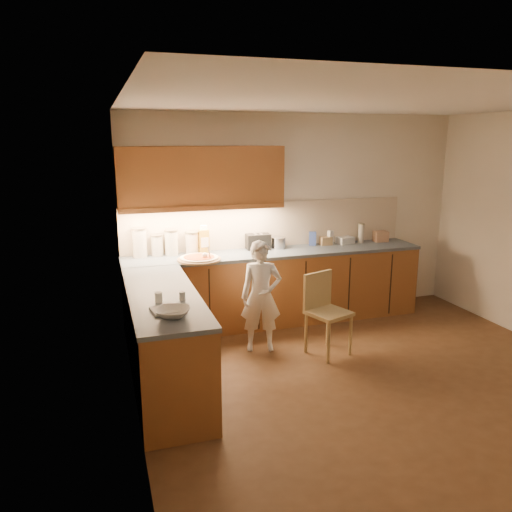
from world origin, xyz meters
name	(u,v)px	position (x,y,z in m)	size (l,w,h in m)	color
room	(379,207)	(0.00, 0.00, 1.68)	(4.54, 4.50, 2.62)	#50321B
l_counter	(245,301)	(-0.92, 1.25, 0.46)	(3.77, 2.62, 0.92)	brown
backsplash	(269,224)	(-0.38, 1.99, 1.21)	(3.75, 0.02, 0.58)	beige
upper_cabinets	(201,177)	(-1.27, 1.82, 1.85)	(1.95, 0.36, 0.73)	brown
pizza_on_board	(199,259)	(-1.39, 1.51, 0.94)	(0.50, 0.50, 0.20)	#A17D50
child	(261,296)	(-0.83, 0.93, 0.61)	(0.45, 0.29, 1.22)	white
wooden_chair	(324,307)	(-0.20, 0.65, 0.51)	(0.51, 0.51, 0.88)	tan
mixing_bowl	(173,312)	(-1.95, -0.25, 0.95)	(0.27, 0.27, 0.07)	silver
canister_a	(140,242)	(-2.02, 1.89, 1.10)	(0.18, 0.18, 0.35)	silver
canister_b	(157,245)	(-1.81, 1.90, 1.05)	(0.15, 0.15, 0.26)	beige
canister_c	(172,242)	(-1.65, 1.87, 1.08)	(0.17, 0.17, 0.31)	silver
canister_d	(192,243)	(-1.40, 1.88, 1.06)	(0.17, 0.17, 0.27)	beige
oil_jug	(204,241)	(-1.26, 1.83, 1.08)	(0.12, 0.09, 0.35)	gold
toaster	(258,241)	(-0.55, 1.88, 1.02)	(0.31, 0.19, 0.20)	black
steel_pot	(279,243)	(-0.29, 1.85, 0.99)	(0.19, 0.19, 0.14)	#ACACB1
blue_box	(312,239)	(0.19, 1.88, 1.01)	(0.09, 0.06, 0.18)	#354DA1
card_box_a	(326,241)	(0.37, 1.85, 0.97)	(0.15, 0.11, 0.11)	tan
white_bottle	(330,238)	(0.43, 1.85, 1.01)	(0.06, 0.06, 0.19)	silver
flat_pack	(345,240)	(0.66, 1.86, 0.96)	(0.22, 0.15, 0.09)	silver
tall_jar	(361,233)	(0.88, 1.84, 1.05)	(0.08, 0.08, 0.26)	beige
card_box_b	(381,236)	(1.18, 1.82, 0.99)	(0.18, 0.14, 0.14)	tan
dough_cloth	(168,309)	(-1.97, -0.10, 0.93)	(0.27, 0.21, 0.02)	white
spice_jar_a	(159,297)	(-2.01, 0.14, 0.96)	(0.07, 0.07, 0.09)	white
spice_jar_b	(182,296)	(-1.81, 0.14, 0.96)	(0.05, 0.05, 0.07)	white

